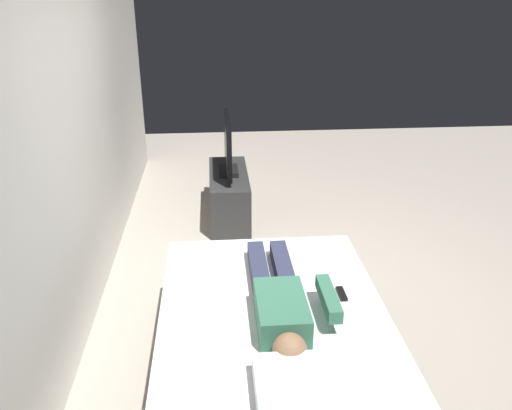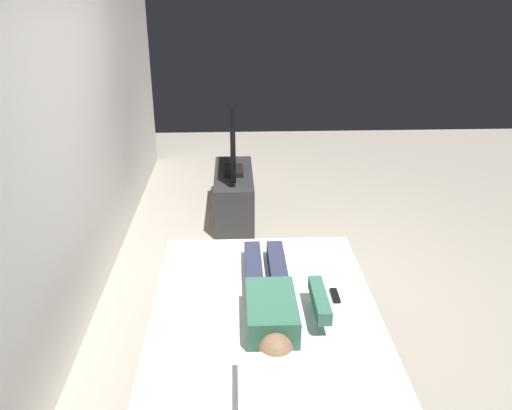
# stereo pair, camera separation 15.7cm
# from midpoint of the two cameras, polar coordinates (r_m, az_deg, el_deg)

# --- Properties ---
(ground_plane) EXTENTS (10.00, 10.00, 0.00)m
(ground_plane) POSITION_cam_midpoint_polar(r_m,az_deg,el_deg) (4.28, 3.47, -10.04)
(ground_plane) COLOR #ADA393
(back_wall) EXTENTS (6.40, 0.10, 2.80)m
(back_wall) POSITION_cam_midpoint_polar(r_m,az_deg,el_deg) (4.19, -19.76, 8.82)
(back_wall) COLOR silver
(back_wall) RESTS_ON ground
(bed) EXTENTS (2.06, 1.44, 0.54)m
(bed) POSITION_cam_midpoint_polar(r_m,az_deg,el_deg) (3.31, 0.55, -15.90)
(bed) COLOR #333338
(bed) RESTS_ON ground
(pillow) EXTENTS (0.48, 0.34, 0.12)m
(pillow) POSITION_cam_midpoint_polar(r_m,az_deg,el_deg) (2.56, 2.16, -20.14)
(pillow) COLOR white
(pillow) RESTS_ON bed
(person) EXTENTS (1.26, 0.46, 0.18)m
(person) POSITION_cam_midpoint_polar(r_m,az_deg,el_deg) (3.12, 1.30, -10.43)
(person) COLOR #387056
(person) RESTS_ON bed
(remote) EXTENTS (0.15, 0.04, 0.02)m
(remote) POSITION_cam_midpoint_polar(r_m,az_deg,el_deg) (3.35, 8.02, -9.60)
(remote) COLOR black
(remote) RESTS_ON bed
(tv_stand) EXTENTS (1.10, 0.40, 0.50)m
(tv_stand) POSITION_cam_midpoint_polar(r_m,az_deg,el_deg) (5.55, -3.79, 1.08)
(tv_stand) COLOR #2D2D2D
(tv_stand) RESTS_ON ground
(tv) EXTENTS (0.88, 0.20, 0.59)m
(tv) POSITION_cam_midpoint_polar(r_m,az_deg,el_deg) (5.37, -3.94, 6.36)
(tv) COLOR black
(tv) RESTS_ON tv_stand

